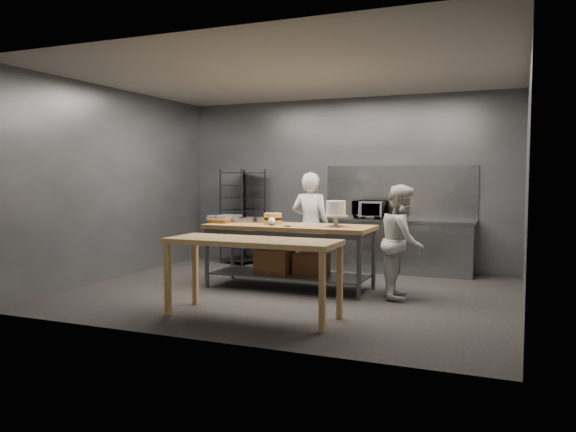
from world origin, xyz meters
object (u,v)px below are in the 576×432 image
(work_table, at_px, (290,249))
(layer_cake, at_px, (273,219))
(speed_rack, at_px, (243,217))
(microwave, at_px, (370,210))
(chef_behind, at_px, (310,226))
(near_counter, at_px, (252,246))
(frosted_cake_stand, at_px, (336,210))
(chef_right, at_px, (402,241))

(work_table, height_order, layer_cake, layer_cake)
(work_table, distance_m, layer_cake, 0.51)
(speed_rack, height_order, microwave, speed_rack)
(chef_behind, relative_size, layer_cake, 6.48)
(near_counter, distance_m, layer_cake, 1.79)
(speed_rack, xyz_separation_m, layer_cake, (1.45, -1.86, 0.14))
(near_counter, xyz_separation_m, microwave, (0.43, 3.64, 0.24))
(speed_rack, relative_size, frosted_cake_stand, 4.89)
(near_counter, bearing_deg, microwave, 83.21)
(chef_behind, xyz_separation_m, layer_cake, (-0.30, -0.77, 0.16))
(near_counter, relative_size, speed_rack, 1.14)
(work_table, distance_m, chef_right, 1.62)
(speed_rack, height_order, chef_behind, speed_rack)
(near_counter, xyz_separation_m, speed_rack, (-1.96, 3.56, 0.04))
(work_table, xyz_separation_m, chef_right, (1.61, 0.01, 0.18))
(chef_behind, xyz_separation_m, frosted_cake_stand, (0.68, -0.83, 0.31))
(chef_behind, bearing_deg, frosted_cake_stand, 128.53)
(speed_rack, relative_size, layer_cake, 6.74)
(near_counter, bearing_deg, chef_right, 51.08)
(frosted_cake_stand, xyz_separation_m, layer_cake, (-0.98, 0.06, -0.15))
(microwave, bearing_deg, layer_cake, -115.94)
(frosted_cake_stand, bearing_deg, near_counter, -105.86)
(work_table, relative_size, speed_rack, 1.37)
(frosted_cake_stand, distance_m, layer_cake, 0.99)
(speed_rack, xyz_separation_m, microwave, (2.39, 0.08, 0.19))
(work_table, distance_m, speed_rack, 2.56)
(work_table, distance_m, chef_behind, 0.83)
(work_table, bearing_deg, layer_cake, 177.80)
(chef_right, xyz_separation_m, frosted_cake_stand, (-0.91, -0.05, 0.40))
(near_counter, distance_m, frosted_cake_stand, 1.75)
(near_counter, height_order, layer_cake, layer_cake)
(work_table, height_order, near_counter, work_table)
(chef_behind, distance_m, frosted_cake_stand, 1.11)
(work_table, relative_size, frosted_cake_stand, 6.71)
(speed_rack, xyz_separation_m, frosted_cake_stand, (2.43, -1.92, 0.29))
(microwave, bearing_deg, chef_right, -64.22)
(microwave, bearing_deg, near_counter, -96.79)
(work_table, relative_size, layer_cake, 9.25)
(near_counter, xyz_separation_m, chef_right, (1.37, 1.70, -0.06))
(chef_right, distance_m, microwave, 2.18)
(chef_right, height_order, microwave, chef_right)
(work_table, distance_m, near_counter, 1.73)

